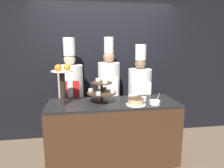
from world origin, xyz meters
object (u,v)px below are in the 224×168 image
serving_bowl_near (155,102)px  chef_left (71,91)px  fruit_pedestal (62,78)px  cup_white (144,99)px  chef_center_right (140,91)px  serving_bowl_far (133,97)px  chef_center_left (109,88)px  cake_round (136,102)px  tiered_stand (102,90)px

serving_bowl_near → chef_left: bearing=147.0°
fruit_pedestal → cup_white: size_ratio=7.60×
fruit_pedestal → chef_center_right: chef_center_right is taller
serving_bowl_near → serving_bowl_far: (-0.22, 0.35, -0.00)m
cup_white → chef_left: (-1.09, 0.60, 0.02)m
fruit_pedestal → serving_bowl_far: size_ratio=3.65×
serving_bowl_near → chef_center_right: chef_center_right is taller
chef_left → chef_center_left: bearing=0.0°
cake_round → chef_center_right: bearing=69.9°
chef_center_left → serving_bowl_far: bearing=-53.0°
tiered_stand → serving_bowl_far: 0.54m
cup_white → chef_center_left: bearing=126.3°
serving_bowl_far → cake_round: bearing=-97.4°
fruit_pedestal → serving_bowl_far: bearing=10.2°
cake_round → chef_center_right: size_ratio=0.16×
serving_bowl_near → chef_center_right: bearing=89.4°
tiered_stand → chef_center_right: size_ratio=0.24×
cake_round → chef_center_right: 0.80m
cake_round → serving_bowl_far: serving_bowl_far is taller
tiered_stand → serving_bowl_near: size_ratio=2.64×
chef_left → cake_round: bearing=-39.0°
cake_round → tiered_stand: bearing=156.5°
chef_left → chef_center_left: chef_center_left is taller
serving_bowl_near → chef_center_left: size_ratio=0.09×
cake_round → serving_bowl_far: size_ratio=1.74×
serving_bowl_far → chef_center_right: (0.23, 0.42, -0.03)m
chef_center_left → cup_white: bearing=-53.7°
cake_round → chef_left: chef_left is taller
cake_round → serving_bowl_near: serving_bowl_near is taller
chef_center_left → tiered_stand: bearing=-108.2°
chef_left → serving_bowl_near: bearing=-33.0°
fruit_pedestal → chef_center_right: 1.46m
cup_white → chef_left: size_ratio=0.04×
tiered_stand → chef_center_right: chef_center_right is taller
cake_round → cup_white: bearing=43.4°
fruit_pedestal → chef_center_right: (1.27, 0.61, -0.38)m
tiered_stand → fruit_pedestal: size_ratio=0.74×
cake_round → serving_bowl_near: (0.27, -0.02, -0.02)m
tiered_stand → cup_white: 0.64m
cake_round → chef_center_left: 0.80m
tiered_stand → serving_bowl_near: (0.73, -0.22, -0.15)m
serving_bowl_far → fruit_pedestal: bearing=-169.8°
fruit_pedestal → serving_bowl_near: (1.27, -0.16, -0.36)m
tiered_stand → serving_bowl_near: bearing=-17.1°
chef_center_left → chef_left: bearing=-180.0°
cup_white → fruit_pedestal: bearing=-179.3°
cake_round → cup_white: size_ratio=3.63×
fruit_pedestal → serving_bowl_far: 1.12m
tiered_stand → chef_left: (-0.47, 0.55, -0.12)m
chef_left → chef_center_left: 0.65m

